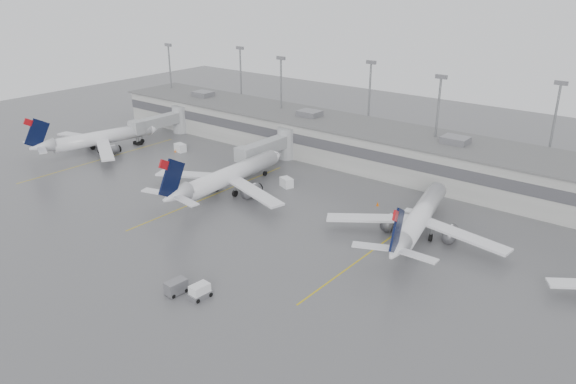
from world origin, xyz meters
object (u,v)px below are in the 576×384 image
Objects in this scene: jet_far_left at (97,138)px; jet_mid_right at (419,218)px; jet_mid_left at (227,176)px; baggage_tug at (200,293)px.

jet_far_left is 78.89m from jet_mid_right.
jet_mid_left is 11.02× the size of baggage_tug.
jet_mid_right is 10.41× the size of baggage_tug.
jet_far_left is 70.93m from baggage_tug.
jet_far_left is at bearing 160.72° from baggage_tug.
baggage_tug is (-14.14, -33.67, -2.52)m from jet_mid_right.
jet_far_left is at bearing 176.62° from jet_mid_left.
jet_mid_left is at bearing 133.30° from baggage_tug.
jet_mid_right is (36.83, 4.94, -0.15)m from jet_mid_left.
jet_mid_left is (41.93, -0.42, 0.18)m from jet_far_left.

